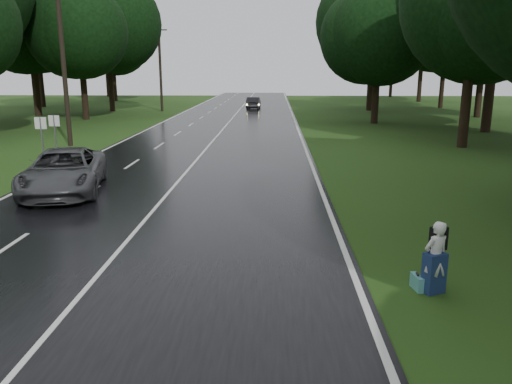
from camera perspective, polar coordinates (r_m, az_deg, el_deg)
ground at (r=11.76m, az=-18.12°, el=-9.89°), size 160.00×160.00×0.00m
road at (r=30.67m, az=-5.41°, el=5.17°), size 12.00×140.00×0.04m
lane_center at (r=30.67m, az=-5.41°, el=5.21°), size 0.12×140.00×0.01m
grey_car at (r=20.27m, az=-20.94°, el=2.23°), size 3.90×6.23×1.61m
far_car at (r=59.50m, az=-0.28°, el=10.06°), size 1.60×4.14×1.35m
hitchhiker at (r=11.19m, az=19.65°, el=-7.23°), size 0.67×0.66×1.56m
suitcase at (r=11.41m, az=17.76°, el=-9.72°), size 0.20×0.46×0.32m
utility_pole_mid at (r=32.97m, az=-20.25°, el=4.94°), size 1.80×0.28×9.82m
utility_pole_far at (r=57.54m, az=-10.58°, el=8.99°), size 1.80×0.28×9.59m
road_sign_a at (r=26.61m, az=-22.81°, el=2.78°), size 0.56×0.10×2.34m
road_sign_b at (r=27.96m, az=-21.54°, el=3.38°), size 0.55×0.10×2.30m
tree_left_e at (r=49.80m, az=-18.66°, el=7.79°), size 8.93×8.93×13.95m
tree_left_f at (r=58.94m, az=-15.92°, el=8.81°), size 10.40×10.40×16.25m
tree_right_d at (r=32.81m, az=22.26°, el=4.73°), size 9.29×9.29×14.52m
tree_right_e at (r=45.08m, az=13.22°, el=7.59°), size 8.10×8.10×12.65m
tree_right_f at (r=59.18m, az=12.67°, el=9.01°), size 10.31×10.31×16.10m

